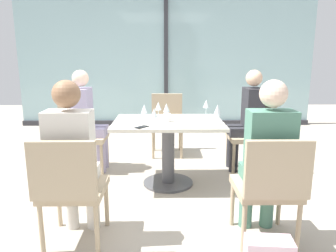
{
  "coord_description": "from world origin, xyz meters",
  "views": [
    {
      "loc": [
        -0.05,
        -3.41,
        1.42
      ],
      "look_at": [
        0.0,
        0.1,
        0.65
      ],
      "focal_mm": 34.15,
      "sensor_mm": 36.0,
      "label": 1
    }
  ],
  "objects": [
    {
      "name": "ground_plane",
      "position": [
        0.0,
        0.0,
        0.0
      ],
      "size": [
        12.0,
        12.0,
        0.0
      ],
      "primitive_type": "plane",
      "color": "#A89E8E"
    },
    {
      "name": "cell_phone_on_table",
      "position": [
        -0.27,
        -0.33,
        0.73
      ],
      "size": [
        0.14,
        0.16,
        0.01
      ],
      "primitive_type": "cube",
      "rotation": [
        0.0,
        0.0,
        -0.67
      ],
      "color": "black",
      "rests_on": "dining_table_main"
    },
    {
      "name": "chair_far_left",
      "position": [
        -1.1,
        0.48,
        0.5
      ],
      "size": [
        0.5,
        0.46,
        0.87
      ],
      "color": "tan",
      "rests_on": "ground_plane"
    },
    {
      "name": "chair_near_window",
      "position": [
        0.0,
        1.21,
        0.5
      ],
      "size": [
        0.46,
        0.51,
        0.87
      ],
      "color": "tan",
      "rests_on": "ground_plane"
    },
    {
      "name": "person_far_right",
      "position": [
        0.99,
        0.48,
        0.7
      ],
      "size": [
        0.39,
        0.34,
        1.26
      ],
      "color": "#28282D",
      "rests_on": "ground_plane"
    },
    {
      "name": "window_wall_backdrop",
      "position": [
        0.0,
        3.2,
        1.21
      ],
      "size": [
        5.98,
        0.1,
        2.7
      ],
      "color": "#92B7BC",
      "rests_on": "ground_plane"
    },
    {
      "name": "chair_front_left",
      "position": [
        -0.73,
        -1.21,
        0.5
      ],
      "size": [
        0.46,
        0.5,
        0.87
      ],
      "color": "tan",
      "rests_on": "ground_plane"
    },
    {
      "name": "handbag_1",
      "position": [
        1.03,
        0.02,
        0.14
      ],
      "size": [
        0.34,
        0.26,
        0.28
      ],
      "primitive_type": "cube",
      "rotation": [
        0.0,
        0.0,
        -0.38
      ],
      "color": "#232328",
      "rests_on": "ground_plane"
    },
    {
      "name": "coffee_cup",
      "position": [
        -0.01,
        -0.04,
        0.78
      ],
      "size": [
        0.08,
        0.08,
        0.09
      ],
      "primitive_type": "cylinder",
      "color": "white",
      "rests_on": "dining_table_main"
    },
    {
      "name": "wine_glass_5",
      "position": [
        -0.02,
        0.05,
        0.86
      ],
      "size": [
        0.07,
        0.07,
        0.18
      ],
      "color": "silver",
      "rests_on": "dining_table_main"
    },
    {
      "name": "person_front_right",
      "position": [
        0.73,
        -1.1,
        0.7
      ],
      "size": [
        0.34,
        0.39,
        1.26
      ],
      "color": "#4C7F6B",
      "rests_on": "ground_plane"
    },
    {
      "name": "wine_glass_1",
      "position": [
        0.5,
        -0.21,
        0.86
      ],
      "size": [
        0.07,
        0.07,
        0.18
      ],
      "color": "silver",
      "rests_on": "dining_table_main"
    },
    {
      "name": "chair_front_right",
      "position": [
        0.73,
        -1.21,
        0.5
      ],
      "size": [
        0.46,
        0.5,
        0.87
      ],
      "color": "tan",
      "rests_on": "ground_plane"
    },
    {
      "name": "wine_glass_0",
      "position": [
        0.46,
        0.34,
        0.86
      ],
      "size": [
        0.07,
        0.07,
        0.18
      ],
      "color": "silver",
      "rests_on": "dining_table_main"
    },
    {
      "name": "wine_glass_2",
      "position": [
        -0.26,
        -0.02,
        0.86
      ],
      "size": [
        0.07,
        0.07,
        0.18
      ],
      "color": "silver",
      "rests_on": "dining_table_main"
    },
    {
      "name": "wine_glass_3",
      "position": [
        -0.11,
        0.19,
        0.86
      ],
      "size": [
        0.07,
        0.07,
        0.18
      ],
      "color": "silver",
      "rests_on": "dining_table_main"
    },
    {
      "name": "person_far_left",
      "position": [
        -0.99,
        0.48,
        0.7
      ],
      "size": [
        0.39,
        0.34,
        1.26
      ],
      "color": "#9E93B7",
      "rests_on": "ground_plane"
    },
    {
      "name": "person_front_left",
      "position": [
        -0.73,
        -1.1,
        0.7
      ],
      "size": [
        0.34,
        0.39,
        1.26
      ],
      "color": "silver",
      "rests_on": "ground_plane"
    },
    {
      "name": "chair_far_right",
      "position": [
        1.1,
        0.48,
        0.5
      ],
      "size": [
        0.5,
        0.46,
        0.87
      ],
      "color": "tan",
      "rests_on": "ground_plane"
    },
    {
      "name": "wine_glass_6",
      "position": [
        -0.14,
        -0.27,
        0.86
      ],
      "size": [
        0.07,
        0.07,
        0.18
      ],
      "color": "silver",
      "rests_on": "dining_table_main"
    },
    {
      "name": "wine_glass_4",
      "position": [
        0.53,
        -0.05,
        0.86
      ],
      "size": [
        0.07,
        0.07,
        0.18
      ],
      "color": "silver",
      "rests_on": "dining_table_main"
    },
    {
      "name": "dining_table_main",
      "position": [
        0.0,
        0.0,
        0.53
      ],
      "size": [
        1.18,
        0.83,
        0.73
      ],
      "color": "silver",
      "rests_on": "ground_plane"
    }
  ]
}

